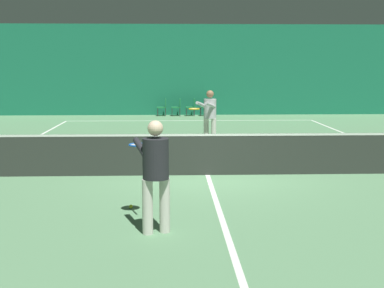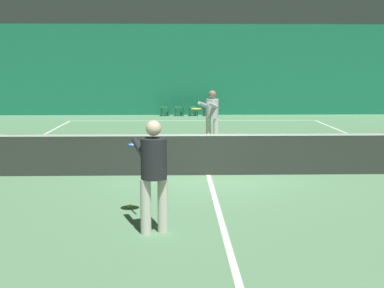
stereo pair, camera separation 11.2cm
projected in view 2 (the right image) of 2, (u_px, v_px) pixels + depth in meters
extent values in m
plane|color=#56845B|center=(208.00, 175.00, 12.19)|extent=(60.00, 60.00, 0.00)
cube|color=#196B4C|center=(191.00, 70.00, 26.39)|extent=(23.00, 0.12, 4.45)
cube|color=silver|center=(193.00, 121.00, 23.95)|extent=(11.00, 0.10, 0.00)
cube|color=silver|center=(198.00, 137.00, 18.52)|extent=(8.25, 0.10, 0.00)
cube|color=silver|center=(208.00, 175.00, 12.19)|extent=(0.10, 12.80, 0.00)
cube|color=#2D332D|center=(208.00, 155.00, 12.12)|extent=(11.90, 0.02, 0.95)
cube|color=white|center=(209.00, 135.00, 12.05)|extent=(11.90, 0.02, 0.05)
cylinder|color=beige|center=(146.00, 207.00, 7.91)|extent=(0.20, 0.20, 0.83)
cylinder|color=beige|center=(163.00, 205.00, 8.00)|extent=(0.20, 0.20, 0.83)
cylinder|color=#232328|center=(154.00, 159.00, 7.85)|extent=(0.49, 0.49, 0.60)
sphere|color=beige|center=(153.00, 128.00, 7.78)|extent=(0.23, 0.23, 0.23)
cylinder|color=#232328|center=(139.00, 147.00, 8.03)|extent=(0.27, 0.57, 0.24)
cylinder|color=#232328|center=(159.00, 146.00, 8.13)|extent=(0.27, 0.57, 0.24)
cylinder|color=black|center=(142.00, 147.00, 8.49)|extent=(0.12, 0.30, 0.03)
torus|color=#1951B2|center=(138.00, 145.00, 8.77)|extent=(0.42, 0.42, 0.03)
cylinder|color=silver|center=(138.00, 145.00, 8.77)|extent=(0.35, 0.35, 0.00)
cylinder|color=beige|center=(216.00, 132.00, 16.67)|extent=(0.22, 0.22, 0.83)
cylinder|color=beige|center=(208.00, 131.00, 16.81)|extent=(0.22, 0.22, 0.83)
cylinder|color=#B7B7BC|center=(212.00, 109.00, 16.63)|extent=(0.54, 0.54, 0.60)
sphere|color=#936B4C|center=(212.00, 94.00, 16.57)|extent=(0.23, 0.23, 0.23)
cylinder|color=#B7B7BC|center=(213.00, 105.00, 16.30)|extent=(0.39, 0.54, 0.24)
cylinder|color=#B7B7BC|center=(204.00, 105.00, 16.46)|extent=(0.39, 0.54, 0.24)
cylinder|color=black|center=(201.00, 108.00, 16.02)|extent=(0.19, 0.27, 0.03)
torus|color=gold|center=(196.00, 109.00, 15.77)|extent=(0.45, 0.45, 0.03)
cylinder|color=silver|center=(196.00, 109.00, 15.77)|extent=(0.38, 0.38, 0.00)
cylinder|color=#2D2D2D|center=(161.00, 112.00, 26.30)|extent=(0.03, 0.03, 0.39)
cylinder|color=#2D2D2D|center=(161.00, 112.00, 25.92)|extent=(0.03, 0.03, 0.39)
cylinder|color=#2D2D2D|center=(169.00, 112.00, 26.31)|extent=(0.03, 0.03, 0.39)
cylinder|color=#2D2D2D|center=(169.00, 112.00, 25.93)|extent=(0.03, 0.03, 0.39)
cube|color=#196B38|center=(165.00, 107.00, 26.08)|extent=(0.44, 0.44, 0.05)
cube|color=#196B38|center=(169.00, 103.00, 26.05)|extent=(0.04, 0.44, 0.40)
cylinder|color=#2D2D2D|center=(176.00, 112.00, 26.31)|extent=(0.03, 0.03, 0.39)
cylinder|color=#2D2D2D|center=(176.00, 112.00, 25.94)|extent=(0.03, 0.03, 0.39)
cylinder|color=#2D2D2D|center=(183.00, 112.00, 26.32)|extent=(0.03, 0.03, 0.39)
cylinder|color=#2D2D2D|center=(183.00, 112.00, 25.95)|extent=(0.03, 0.03, 0.39)
cube|color=#196B38|center=(179.00, 107.00, 26.10)|extent=(0.44, 0.44, 0.05)
cube|color=#196B38|center=(184.00, 103.00, 26.07)|extent=(0.04, 0.44, 0.40)
cylinder|color=#2D2D2D|center=(190.00, 112.00, 26.33)|extent=(0.03, 0.03, 0.39)
cylinder|color=#2D2D2D|center=(190.00, 112.00, 25.96)|extent=(0.03, 0.03, 0.39)
cylinder|color=#2D2D2D|center=(197.00, 111.00, 26.34)|extent=(0.03, 0.03, 0.39)
cylinder|color=#2D2D2D|center=(198.00, 112.00, 25.97)|extent=(0.03, 0.03, 0.39)
cube|color=#196B38|center=(194.00, 107.00, 26.12)|extent=(0.44, 0.44, 0.05)
cube|color=#196B38|center=(198.00, 103.00, 26.09)|extent=(0.04, 0.44, 0.40)
cylinder|color=#2D2D2D|center=(204.00, 111.00, 26.35)|extent=(0.03, 0.03, 0.39)
cylinder|color=#2D2D2D|center=(204.00, 112.00, 25.98)|extent=(0.03, 0.03, 0.39)
cylinder|color=#2D2D2D|center=(212.00, 111.00, 26.36)|extent=(0.03, 0.03, 0.39)
cylinder|color=#2D2D2D|center=(212.00, 112.00, 25.99)|extent=(0.03, 0.03, 0.39)
cube|color=#196B38|center=(208.00, 107.00, 26.14)|extent=(0.44, 0.44, 0.05)
cube|color=#196B38|center=(212.00, 103.00, 26.11)|extent=(0.04, 0.44, 0.40)
sphere|color=#D1DB33|center=(130.00, 206.00, 9.39)|extent=(0.07, 0.07, 0.07)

